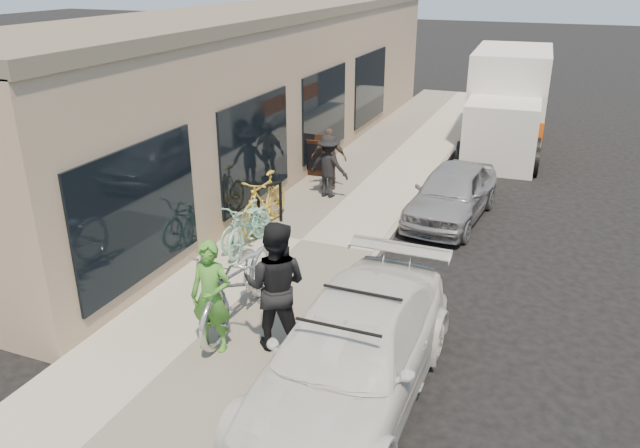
% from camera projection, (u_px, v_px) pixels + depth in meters
% --- Properties ---
extents(ground, '(120.00, 120.00, 0.00)m').
position_uv_depth(ground, '(344.00, 345.00, 9.28)').
color(ground, black).
rests_on(ground, ground).
extents(sidewalk, '(3.00, 34.00, 0.15)m').
position_uv_depth(sidewalk, '(301.00, 243.00, 12.51)').
color(sidewalk, '#A7A497').
rests_on(sidewalk, ground).
extents(curb, '(0.12, 34.00, 0.13)m').
position_uv_depth(curb, '(375.00, 256.00, 11.98)').
color(curb, gray).
rests_on(curb, ground).
extents(storefront, '(3.60, 20.00, 4.22)m').
position_uv_depth(storefront, '(265.00, 87.00, 17.11)').
color(storefront, tan).
rests_on(storefront, ground).
extents(bike_rack, '(0.31, 0.60, 0.92)m').
position_uv_depth(bike_rack, '(270.00, 200.00, 12.97)').
color(bike_rack, black).
rests_on(bike_rack, sidewalk).
extents(sandwich_board, '(0.66, 0.67, 1.00)m').
position_uv_depth(sandwich_board, '(315.00, 156.00, 16.12)').
color(sandwich_board, black).
rests_on(sandwich_board, sidewalk).
extents(sedan_white, '(1.91, 4.62, 1.38)m').
position_uv_depth(sedan_white, '(351.00, 355.00, 7.89)').
color(sedan_white, white).
rests_on(sedan_white, ground).
extents(sedan_silver, '(1.74, 3.67, 1.21)m').
position_uv_depth(sedan_silver, '(452.00, 193.00, 13.68)').
color(sedan_silver, '#9E9EA3').
rests_on(sedan_silver, ground).
extents(moving_truck, '(2.52, 5.99, 2.89)m').
position_uv_depth(moving_truck, '(507.00, 105.00, 19.01)').
color(moving_truck, silver).
rests_on(moving_truck, ground).
extents(tandem_bike, '(1.06, 2.56, 1.31)m').
position_uv_depth(tandem_bike, '(240.00, 282.00, 9.42)').
color(tandem_bike, silver).
rests_on(tandem_bike, sidewalk).
extents(woman_rider, '(0.63, 0.44, 1.65)m').
position_uv_depth(woman_rider, '(211.00, 297.00, 8.65)').
color(woman_rider, '#448B2E').
rests_on(woman_rider, sidewalk).
extents(man_standing, '(1.04, 0.87, 1.91)m').
position_uv_depth(man_standing, '(276.00, 286.00, 8.67)').
color(man_standing, black).
rests_on(man_standing, sidewalk).
extents(cruiser_bike_a, '(0.73, 1.52, 0.88)m').
position_uv_depth(cruiser_bike_a, '(246.00, 224.00, 12.06)').
color(cruiser_bike_a, '#84C5AB').
rests_on(cruiser_bike_a, sidewalk).
extents(cruiser_bike_b, '(0.74, 1.86, 0.96)m').
position_uv_depth(cruiser_bike_b, '(250.00, 224.00, 11.98)').
color(cruiser_bike_b, '#84C5AB').
rests_on(cruiser_bike_b, sidewalk).
extents(cruiser_bike_c, '(0.59, 1.92, 1.14)m').
position_uv_depth(cruiser_bike_c, '(264.00, 202.00, 12.85)').
color(cruiser_bike_c, gold).
rests_on(cruiser_bike_c, sidewalk).
extents(bystander_a, '(1.01, 0.64, 1.48)m').
position_uv_depth(bystander_a, '(329.00, 166.00, 14.55)').
color(bystander_a, black).
rests_on(bystander_a, sidewalk).
extents(bystander_b, '(0.92, 0.50, 1.49)m').
position_uv_depth(bystander_b, '(329.00, 159.00, 15.11)').
color(bystander_b, brown).
rests_on(bystander_b, sidewalk).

